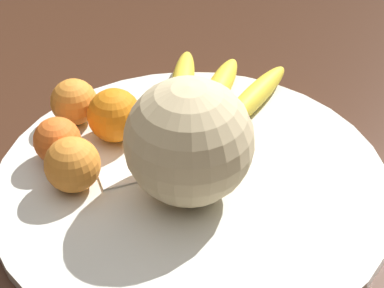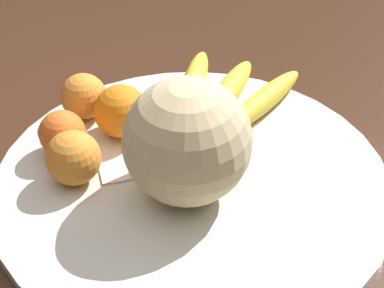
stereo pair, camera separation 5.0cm
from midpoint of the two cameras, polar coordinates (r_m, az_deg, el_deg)
name	(u,v)px [view 1 (the left image)]	position (r m, az deg, el deg)	size (l,w,h in m)	color
kitchen_table	(141,259)	(0.80, -6.33, -10.17)	(1.28, 1.14, 0.71)	#3D2316
fruit_bowl	(192,182)	(0.76, -1.90, -3.42)	(0.47, 0.47, 0.01)	silver
melon	(189,142)	(0.69, -2.36, 0.15)	(0.14, 0.14, 0.14)	beige
banana_bunch	(217,90)	(0.87, 0.59, 4.76)	(0.18, 0.20, 0.03)	brown
orange_front_left	(114,115)	(0.80, -8.71, 2.50)	(0.07, 0.07, 0.07)	orange
orange_front_right	(72,165)	(0.74, -12.51, -1.85)	(0.06, 0.06, 0.06)	orange
orange_mid_center	(74,102)	(0.84, -12.15, 3.64)	(0.06, 0.06, 0.06)	orange
orange_back_left	(192,115)	(0.80, -1.81, 2.52)	(0.06, 0.06, 0.06)	orange
orange_back_right	(57,140)	(0.78, -13.70, 0.26)	(0.06, 0.06, 0.06)	orange
produce_tag	(132,174)	(0.76, -7.26, -2.75)	(0.08, 0.05, 0.00)	white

